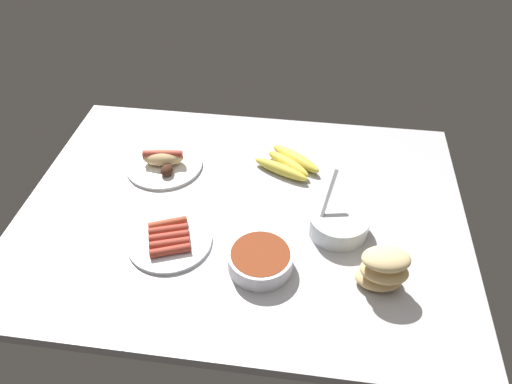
{
  "coord_description": "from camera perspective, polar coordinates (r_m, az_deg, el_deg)",
  "views": [
    {
      "loc": [
        -16.67,
        93.28,
        92.61
      ],
      "look_at": [
        -3.27,
        -4.33,
        3.0
      ],
      "focal_mm": 34.13,
      "sensor_mm": 36.0,
      "label": 1
    }
  ],
  "objects": [
    {
      "name": "plate_sausages",
      "position": [
        1.25,
        -10.11,
        -5.47
      ],
      "size": [
        21.51,
        21.51,
        3.16
      ],
      "color": "white",
      "rests_on": "ground_plane"
    },
    {
      "name": "plate_hotdog_assembled",
      "position": [
        1.48,
        -10.74,
        3.5
      ],
      "size": [
        22.88,
        22.88,
        5.61
      ],
      "color": "white",
      "rests_on": "ground_plane"
    },
    {
      "name": "ground_plane",
      "position": [
        1.34,
        -1.64,
        -2.54
      ],
      "size": [
        120.0,
        90.0,
        3.0
      ],
      "primitive_type": "cube",
      "color": "#B2B2B7"
    },
    {
      "name": "banana_bunch",
      "position": [
        1.45,
        3.87,
        3.35
      ],
      "size": [
        21.0,
        17.63,
        3.49
      ],
      "color": "gold",
      "rests_on": "ground_plane"
    },
    {
      "name": "bowl_coleslaw",
      "position": [
        1.27,
        9.65,
        -3.49
      ],
      "size": [
        15.66,
        15.66,
        14.84
      ],
      "color": "silver",
      "rests_on": "ground_plane"
    },
    {
      "name": "bowl_chili",
      "position": [
        1.17,
        0.52,
        -7.89
      ],
      "size": [
        15.75,
        15.75,
        4.86
      ],
      "color": "white",
      "rests_on": "ground_plane"
    },
    {
      "name": "bread_stack",
      "position": [
        1.15,
        14.65,
        -8.78
      ],
      "size": [
        12.04,
        8.81,
        10.8
      ],
      "color": "#DBB77A",
      "rests_on": "ground_plane"
    }
  ]
}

